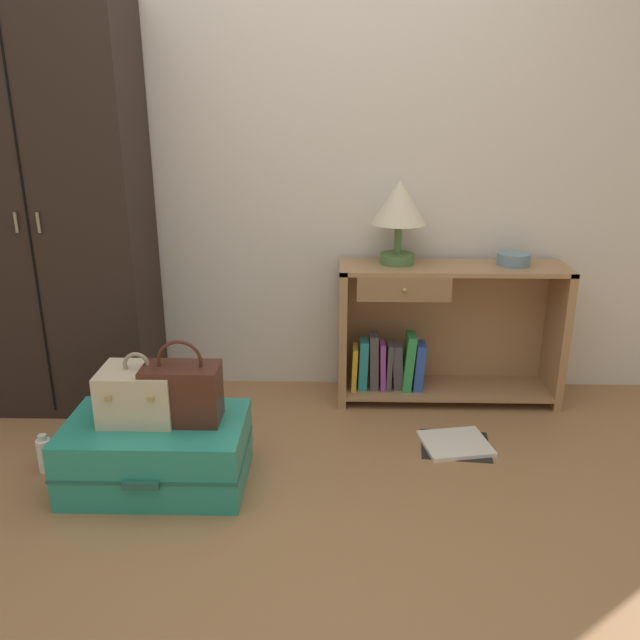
{
  "coord_description": "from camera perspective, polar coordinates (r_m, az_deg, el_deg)",
  "views": [
    {
      "loc": [
        0.18,
        -1.85,
        1.5
      ],
      "look_at": [
        0.11,
        0.91,
        0.55
      ],
      "focal_mm": 36.48,
      "sensor_mm": 36.0,
      "label": 1
    }
  ],
  "objects": [
    {
      "name": "suitcase_large",
      "position": [
        2.76,
        -14.09,
        -11.18
      ],
      "size": [
        0.72,
        0.48,
        0.27
      ],
      "color": "teal",
      "rests_on": "ground_plane"
    },
    {
      "name": "bottle",
      "position": [
        3.01,
        -22.99,
        -10.8
      ],
      "size": [
        0.06,
        0.06,
        0.17
      ],
      "color": "white",
      "rests_on": "ground_plane"
    },
    {
      "name": "train_case",
      "position": [
        2.69,
        -15.58,
        -6.22
      ],
      "size": [
        0.29,
        0.24,
        0.28
      ],
      "color": "beige",
      "rests_on": "suitcase_large"
    },
    {
      "name": "bowl",
      "position": [
        3.34,
        16.61,
        5.16
      ],
      "size": [
        0.16,
        0.16,
        0.06
      ],
      "primitive_type": "cylinder",
      "color": "slate",
      "rests_on": "bookshelf"
    },
    {
      "name": "open_book_on_floor",
      "position": [
        3.06,
        11.78,
        -10.59
      ],
      "size": [
        0.33,
        0.31,
        0.02
      ],
      "color": "white",
      "rests_on": "ground_plane"
    },
    {
      "name": "bookshelf",
      "position": [
        3.37,
        10.24,
        -1.19
      ],
      "size": [
        1.12,
        0.32,
        0.71
      ],
      "color": "#A37A51",
      "rests_on": "ground_plane"
    },
    {
      "name": "handbag",
      "position": [
        2.63,
        -12.01,
        -6.23
      ],
      "size": [
        0.3,
        0.17,
        0.34
      ],
      "color": "#472319",
      "rests_on": "suitcase_large"
    },
    {
      "name": "table_lamp",
      "position": [
        3.21,
        6.96,
        9.79
      ],
      "size": [
        0.27,
        0.27,
        0.41
      ],
      "color": "#4C7542",
      "rests_on": "bookshelf"
    },
    {
      "name": "wardrobe",
      "position": [
        3.38,
        -22.64,
        8.62
      ],
      "size": [
        0.89,
        0.47,
        1.94
      ],
      "color": "black",
      "rests_on": "ground_plane"
    },
    {
      "name": "ground_plane",
      "position": [
        2.38,
        -3.47,
        -19.96
      ],
      "size": [
        9.0,
        9.0,
        0.0
      ],
      "primitive_type": "plane",
      "color": "#9E7047"
    },
    {
      "name": "back_wall",
      "position": [
        3.36,
        -1.75,
        15.61
      ],
      "size": [
        6.4,
        0.1,
        2.6
      ],
      "primitive_type": "cube",
      "color": "silver",
      "rests_on": "ground_plane"
    }
  ]
}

